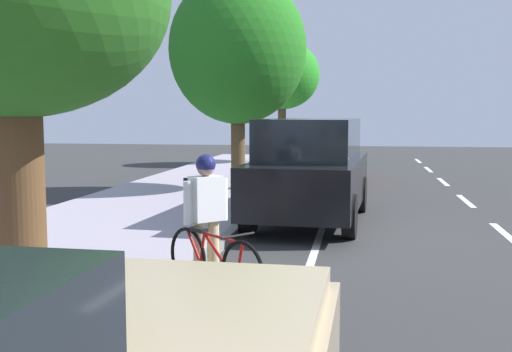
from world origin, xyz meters
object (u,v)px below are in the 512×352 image
at_px(parked_sedan_red_nearest, 327,157).
at_px(street_tree_near_cyclist, 282,75).
at_px(cyclist_with_backpack, 205,206).
at_px(street_tree_mid_block, 238,49).
at_px(street_tree_far_end, 13,0).
at_px(bicycle_at_curb, 213,262).
at_px(fire_hydrant, 286,157).
at_px(parked_suv_black_second, 311,169).

xyz_separation_m(parked_sedan_red_nearest, street_tree_near_cyclist, (2.14, -6.20, 2.84)).
xyz_separation_m(cyclist_with_backpack, street_tree_mid_block, (1.25, -8.55, 2.75)).
height_order(parked_sedan_red_nearest, cyclist_with_backpack, cyclist_with_backpack).
distance_m(street_tree_near_cyclist, street_tree_mid_block, 9.29).
bearing_deg(street_tree_far_end, bicycle_at_curb, -132.62).
height_order(street_tree_near_cyclist, street_tree_mid_block, street_tree_mid_block).
relative_size(parked_sedan_red_nearest, bicycle_at_curb, 3.22).
xyz_separation_m(street_tree_near_cyclist, street_tree_far_end, (0.00, 19.90, -0.47)).
distance_m(parked_sedan_red_nearest, cyclist_with_backpack, 11.67).
distance_m(parked_sedan_red_nearest, street_tree_mid_block, 4.79).
height_order(bicycle_at_curb, street_tree_near_cyclist, street_tree_near_cyclist).
bearing_deg(fire_hydrant, parked_suv_black_second, 99.36).
distance_m(street_tree_mid_block, fire_hydrant, 6.70).
bearing_deg(street_tree_near_cyclist, fire_hydrant, 99.57).
bearing_deg(street_tree_mid_block, fire_hydrant, -95.58).
height_order(parked_suv_black_second, street_tree_mid_block, street_tree_mid_block).
relative_size(parked_sedan_red_nearest, street_tree_far_end, 1.07).
xyz_separation_m(street_tree_near_cyclist, fire_hydrant, (-0.57, 3.41, -3.04)).
bearing_deg(street_tree_mid_block, street_tree_near_cyclist, -90.00).
distance_m(cyclist_with_backpack, fire_hydrant, 14.45).
distance_m(bicycle_at_curb, fire_hydrant, 14.92).
height_order(bicycle_at_curb, cyclist_with_backpack, cyclist_with_backpack).
height_order(parked_sedan_red_nearest, street_tree_mid_block, street_tree_mid_block).
xyz_separation_m(street_tree_far_end, fire_hydrant, (-0.57, -16.49, -2.57)).
xyz_separation_m(cyclist_with_backpack, fire_hydrant, (0.68, -14.43, -0.41)).
height_order(parked_sedan_red_nearest, parked_suv_black_second, parked_suv_black_second).
height_order(bicycle_at_curb, fire_hydrant, fire_hydrant).
bearing_deg(fire_hydrant, street_tree_far_end, 88.01).
bearing_deg(fire_hydrant, bicycle_at_curb, 93.44).
bearing_deg(fire_hydrant, parked_sedan_red_nearest, 119.30).
distance_m(parked_suv_black_second, street_tree_far_end, 7.30).
xyz_separation_m(bicycle_at_curb, street_tree_far_end, (1.47, 1.60, 2.75)).
relative_size(cyclist_with_backpack, street_tree_far_end, 0.39).
bearing_deg(bicycle_at_curb, cyclist_with_backpack, -64.97).
xyz_separation_m(parked_sedan_red_nearest, street_tree_far_end, (2.14, 13.70, 2.38)).
bearing_deg(bicycle_at_curb, parked_sedan_red_nearest, -93.19).
xyz_separation_m(parked_suv_black_second, cyclist_with_backpack, (0.95, 4.56, -0.06)).
bearing_deg(street_tree_far_end, parked_sedan_red_nearest, -98.90).
bearing_deg(street_tree_mid_block, bicycle_at_curb, 99.26).
height_order(parked_sedan_red_nearest, fire_hydrant, parked_sedan_red_nearest).
relative_size(parked_suv_black_second, street_tree_far_end, 1.16).
distance_m(parked_suv_black_second, bicycle_at_curb, 5.13).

